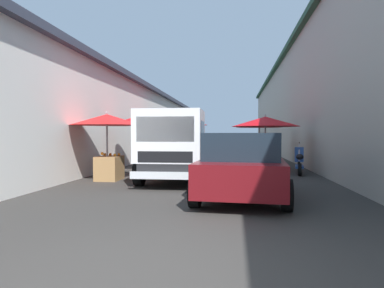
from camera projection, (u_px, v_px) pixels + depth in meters
name	position (u px, v px, depth m)	size (l,w,h in m)	color
ground	(215.00, 163.00, 16.59)	(90.00, 90.00, 0.00)	#33302D
building_left_whitewash	(91.00, 123.00, 19.71)	(49.80, 7.50, 4.25)	silver
building_right_concrete	(357.00, 102.00, 17.78)	(49.80, 7.50, 6.31)	#A39E93
fruit_stall_near_left	(179.00, 125.00, 16.78)	(2.89, 2.89, 2.38)	#9E9EA3
fruit_stall_near_right	(265.00, 128.00, 13.28)	(2.69, 2.69, 2.21)	#9E9EA3
fruit_stall_far_right	(107.00, 130.00, 10.29)	(2.22, 2.22, 2.13)	#9E9EA3
fruit_stall_far_left	(146.00, 126.00, 13.10)	(2.23, 2.23, 2.33)	#9E9EA3
fruit_stall_mid_lane	(260.00, 129.00, 16.81)	(2.35, 2.35, 2.22)	#9E9EA3
hatchback_car	(243.00, 165.00, 7.56)	(4.02, 2.15, 1.45)	#600F14
delivery_truck	(175.00, 148.00, 9.77)	(4.94, 2.01, 2.08)	black
vendor_by_crates	(180.00, 146.00, 13.53)	(0.23, 0.66, 1.67)	#232328
parked_scooter	(299.00, 162.00, 12.02)	(1.68, 0.49, 1.14)	black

